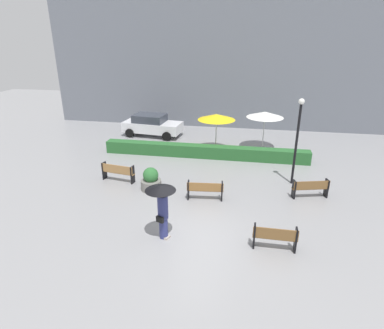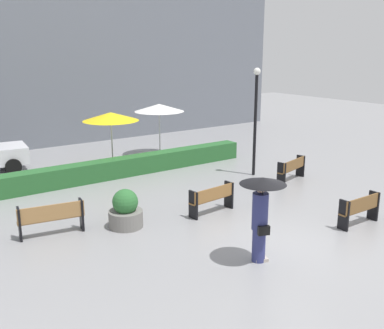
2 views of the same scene
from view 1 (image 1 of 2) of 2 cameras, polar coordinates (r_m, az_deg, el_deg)
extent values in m
plane|color=gray|center=(12.39, -0.15, -12.47)|extent=(60.00, 60.00, 0.00)
cube|color=brown|center=(11.91, 14.22, -12.24)|extent=(1.51, 0.25, 0.04)
cube|color=brown|center=(11.67, 14.35, -11.68)|extent=(1.51, 0.05, 0.42)
cube|color=black|center=(11.85, 10.79, -12.10)|extent=(0.06, 0.34, 0.88)
cube|color=black|center=(11.97, 17.62, -12.45)|extent=(0.06, 0.34, 0.88)
cube|color=#9E7242|center=(16.96, -12.70, -1.37)|extent=(1.78, 0.53, 0.04)
cube|color=#9E7242|center=(16.76, -13.01, -0.81)|extent=(1.74, 0.33, 0.43)
cube|color=black|center=(17.37, -15.03, -1.02)|extent=(0.12, 0.35, 0.90)
cube|color=black|center=(16.54, -10.31, -1.78)|extent=(0.12, 0.35, 0.90)
cube|color=brown|center=(15.86, 19.88, -3.92)|extent=(1.66, 0.65, 0.04)
cube|color=brown|center=(15.65, 20.19, -3.42)|extent=(1.61, 0.45, 0.39)
cube|color=black|center=(15.55, 17.33, -4.15)|extent=(0.15, 0.35, 0.86)
cube|color=black|center=(16.17, 22.38, -3.83)|extent=(0.15, 0.35, 0.86)
cube|color=olive|center=(14.75, 2.31, -4.44)|extent=(1.65, 0.42, 0.04)
cube|color=olive|center=(14.52, 2.29, -3.95)|extent=(1.62, 0.20, 0.39)
cube|color=black|center=(14.79, -0.63, -4.46)|extent=(0.09, 0.37, 0.86)
cube|color=black|center=(14.74, 5.24, -4.65)|extent=(0.09, 0.37, 0.86)
cylinder|color=navy|center=(12.18, -4.98, -10.89)|extent=(0.32, 0.32, 0.82)
cube|color=#B2A599|center=(12.35, -4.69, -12.43)|extent=(0.39, 0.36, 0.08)
cylinder|color=navy|center=(11.74, -5.11, -7.37)|extent=(0.38, 0.38, 0.89)
sphere|color=tan|center=(11.48, -5.20, -4.97)|extent=(0.21, 0.21, 0.21)
cube|color=black|center=(11.78, -5.62, -9.51)|extent=(0.30, 0.20, 0.22)
cylinder|color=black|center=(11.52, -5.47, -6.16)|extent=(0.02, 0.02, 0.90)
cone|color=black|center=(11.31, -5.55, -4.15)|extent=(1.08, 1.08, 0.16)
cylinder|color=slate|center=(15.83, -7.13, -3.53)|extent=(0.98, 0.98, 0.48)
sphere|color=#2D6B33|center=(15.62, -7.22, -1.83)|extent=(0.74, 0.74, 0.74)
cylinder|color=black|center=(16.49, 17.69, 3.18)|extent=(0.12, 0.12, 3.99)
sphere|color=white|center=(15.97, 18.56, 10.38)|extent=(0.28, 0.28, 0.28)
cylinder|color=silver|center=(20.54, 4.21, 5.22)|extent=(0.06, 0.06, 2.25)
cone|color=yellow|center=(20.24, 4.29, 8.28)|extent=(2.31, 2.31, 0.35)
cylinder|color=silver|center=(21.43, 12.37, 5.53)|extent=(0.06, 0.06, 2.29)
cone|color=white|center=(21.14, 12.62, 8.50)|extent=(2.31, 2.31, 0.35)
cube|color=#28602D|center=(19.78, 2.18, 2.30)|extent=(12.31, 0.70, 0.74)
cube|color=slate|center=(26.17, 6.44, 18.70)|extent=(28.00, 1.20, 11.21)
cube|color=silver|center=(24.19, -6.88, 6.56)|extent=(4.37, 2.22, 0.70)
cube|color=#333842|center=(24.11, -7.39, 8.02)|extent=(2.37, 1.85, 0.55)
cylinder|color=black|center=(24.55, -2.96, 6.08)|extent=(0.66, 0.29, 0.64)
cylinder|color=black|center=(22.98, -4.41, 4.93)|extent=(0.66, 0.29, 0.64)
cylinder|color=black|center=(25.62, -9.03, 6.51)|extent=(0.66, 0.29, 0.64)
cylinder|color=black|center=(24.12, -10.79, 5.42)|extent=(0.66, 0.29, 0.64)
camera|label=2|loc=(10.41, -62.36, -1.25)|focal=42.02mm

